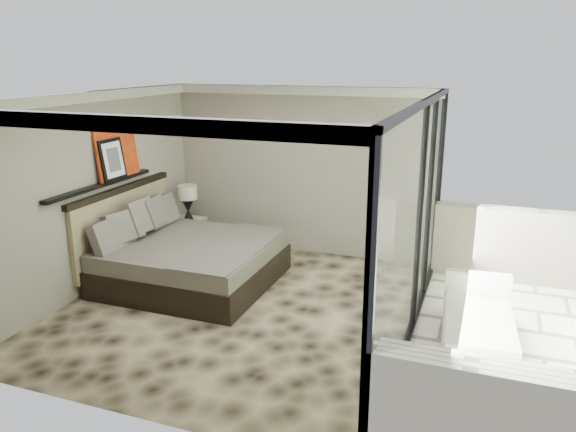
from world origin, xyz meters
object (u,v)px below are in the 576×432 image
(table_lamp, at_px, (188,198))
(lounger, at_px, (478,328))
(bed, at_px, (186,258))
(nightstand, at_px, (189,234))

(table_lamp, height_order, lounger, table_lamp)
(bed, height_order, table_lamp, bed)
(lounger, bearing_deg, bed, 169.06)
(nightstand, xyz_separation_m, table_lamp, (0.05, -0.06, 0.66))
(nightstand, bearing_deg, table_lamp, -28.74)
(nightstand, distance_m, lounger, 5.27)
(bed, bearing_deg, lounger, -6.26)
(table_lamp, bearing_deg, lounger, -20.15)
(table_lamp, xyz_separation_m, lounger, (4.88, -1.79, -0.72))
(bed, relative_size, table_lamp, 3.83)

